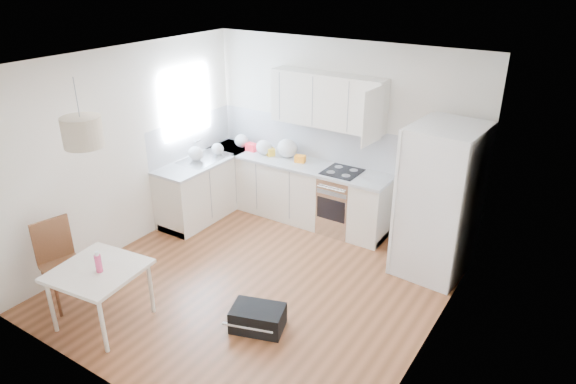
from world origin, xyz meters
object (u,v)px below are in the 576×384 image
object	(u,v)px
dining_table	(98,275)
dining_chair	(63,265)
gym_bag	(258,318)
refrigerator	(441,201)

from	to	relation	value
dining_table	dining_chair	xyz separation A→B (m)	(-0.63, 0.00, -0.10)
dining_table	gym_bag	distance (m)	1.76
refrigerator	dining_table	size ratio (longest dim) A/B	2.01
refrigerator	gym_bag	bearing A→B (deg)	-114.56
dining_table	dining_chair	distance (m)	0.64
refrigerator	dining_table	world-z (taller)	refrigerator
gym_bag	dining_chair	bearing A→B (deg)	-177.28
dining_table	gym_bag	world-z (taller)	dining_table
dining_table	refrigerator	bearing A→B (deg)	41.74
dining_table	gym_bag	xyz separation A→B (m)	(1.49, 0.82, -0.48)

